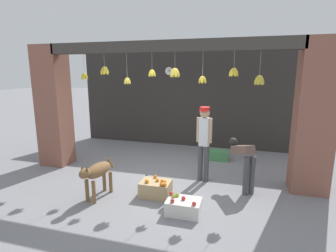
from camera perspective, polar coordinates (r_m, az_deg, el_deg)
ground_plane at (r=6.08m, az=-1.14°, el=-11.57°), size 60.00×60.00×0.00m
shop_back_wall at (r=8.53m, az=4.67°, el=5.75°), size 7.35×0.12×3.05m
shop_pillar_left at (r=7.37m, az=-23.62°, el=3.88°), size 0.70×0.60×3.05m
shop_pillar_right at (r=5.88m, az=29.25°, el=1.61°), size 0.70×0.60×3.05m
storefront_awning at (r=5.72m, az=-0.66°, el=16.39°), size 5.45×0.29×0.93m
dog at (r=5.26m, az=-15.20°, el=-9.71°), size 0.37×0.97×0.75m
shopkeeper at (r=5.76m, az=7.85°, el=-2.63°), size 0.34×0.28×1.67m
worker_stooping at (r=5.57m, az=16.14°, el=-6.90°), size 0.56×0.71×1.01m
fruit_crate_oranges at (r=5.30m, az=-2.70°, el=-13.40°), size 0.58×0.43×0.36m
fruit_crate_apples at (r=4.73m, az=3.40°, el=-17.08°), size 0.59×0.42×0.32m
produce_box_green at (r=7.46m, az=10.98°, el=-6.25°), size 0.54×0.34×0.27m
water_bottle at (r=5.81m, az=-4.66°, el=-11.65°), size 0.07×0.07×0.22m
wall_clock at (r=8.57m, az=0.22°, el=11.87°), size 0.26×0.03×0.26m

